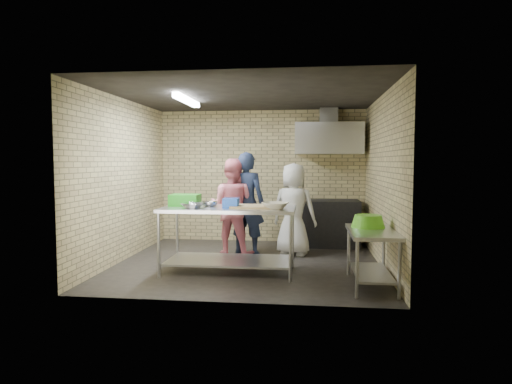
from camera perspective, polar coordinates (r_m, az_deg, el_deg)
floor at (r=7.21m, az=-0.99°, el=-9.26°), size 4.20×4.20×0.00m
ceiling at (r=7.10m, az=-1.02°, el=12.48°), size 4.20×4.20×0.00m
back_wall at (r=9.01m, az=0.72°, el=2.07°), size 4.20×0.06×2.70m
front_wall at (r=5.05m, az=-4.07°, el=0.54°), size 4.20×0.06×2.70m
left_wall at (r=7.60m, az=-16.90°, el=1.54°), size 0.06×4.00×2.70m
right_wall at (r=7.06m, az=16.15°, el=1.37°), size 0.06×4.00×2.70m
prep_table at (r=6.55m, az=-3.55°, el=-6.24°), size 1.96×0.98×0.98m
side_counter at (r=6.05m, az=14.85°, el=-8.33°), size 0.60×1.20×0.75m
stove at (r=8.70m, az=9.37°, el=-4.01°), size 1.20×0.70×0.90m
range_hood at (r=8.68m, az=9.48°, el=6.89°), size 1.30×0.60×0.60m
hood_duct at (r=8.86m, az=9.46°, el=9.75°), size 0.35×0.30×0.30m
wall_shelf at (r=8.88m, az=11.35°, el=5.64°), size 0.80×0.20×0.04m
fluorescent_fixture at (r=7.29m, az=-8.99°, el=11.73°), size 0.10×1.25×0.08m
green_crate at (r=6.75m, az=-9.24°, el=-1.04°), size 0.44×0.33×0.17m
blue_tub at (r=6.37m, az=-3.29°, el=-1.44°), size 0.22×0.22×0.14m
cutting_board at (r=6.41m, az=-0.51°, el=-1.89°), size 0.60×0.46×0.03m
mixing_bowl_a at (r=6.39m, az=-8.30°, el=-1.75°), size 0.36×0.36×0.08m
mixing_bowl_b at (r=6.59m, az=-6.06°, el=-1.58°), size 0.28×0.28×0.07m
ceramic_bowl at (r=6.24m, az=2.52°, el=-1.78°), size 0.45×0.45×0.09m
green_basin at (r=6.22m, az=14.42°, el=-3.70°), size 0.46×0.46×0.17m
bottle_red at (r=8.86m, az=9.74°, el=6.38°), size 0.07×0.07×0.18m
bottle_green at (r=8.89m, az=12.33°, el=6.24°), size 0.06×0.06×0.15m
man_navy at (r=7.78m, az=-1.27°, el=-1.47°), size 0.72×0.53×1.82m
woman_pink at (r=7.75m, az=-3.14°, el=-1.94°), size 0.93×0.78×1.71m
woman_white at (r=7.74m, az=4.94°, el=-2.25°), size 0.91×0.72×1.62m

